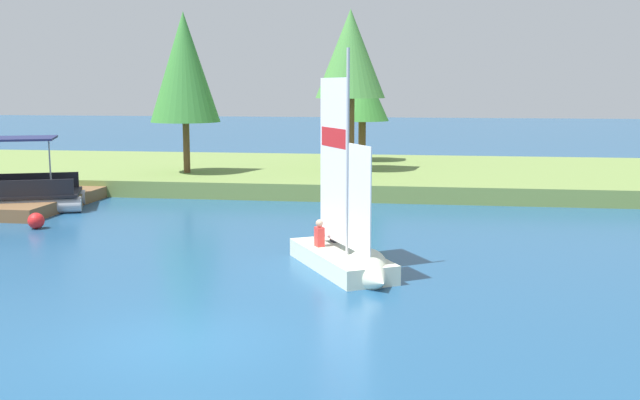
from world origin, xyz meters
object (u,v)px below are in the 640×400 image
object	(u,v)px
shoreline_tree_centre	(350,55)
channel_buoy	(36,221)
shoreline_tree_midleft	(184,67)
pontoon_boat	(3,193)
sailboat	(351,258)
wooden_dock	(53,202)
shoreline_tree_midright	(362,92)

from	to	relation	value
shoreline_tree_centre	channel_buoy	xyz separation A→B (m)	(-9.18, -12.46, -5.87)
shoreline_tree_midleft	pontoon_boat	distance (m)	10.00
shoreline_tree_midleft	pontoon_boat	size ratio (longest dim) A/B	1.16
shoreline_tree_centre	sailboat	size ratio (longest dim) A/B	1.25
channel_buoy	wooden_dock	bearing A→B (deg)	111.14
shoreline_tree_centre	wooden_dock	size ratio (longest dim) A/B	1.11
channel_buoy	shoreline_tree_midleft	bearing A→B (deg)	80.27
shoreline_tree_midright	pontoon_boat	xyz separation A→B (m)	(-12.36, -14.13, -3.67)
sailboat	channel_buoy	size ratio (longest dim) A/B	11.14
sailboat	pontoon_boat	world-z (taller)	sailboat
shoreline_tree_midleft	shoreline_tree_centre	size ratio (longest dim) A/B	0.97
shoreline_tree_midleft	channel_buoy	distance (m)	11.82
shoreline_tree_centre	shoreline_tree_midright	size ratio (longest dim) A/B	1.44
shoreline_tree_midleft	shoreline_tree_centre	bearing A→B (deg)	15.35
wooden_dock	pontoon_boat	world-z (taller)	pontoon_boat
pontoon_boat	channel_buoy	xyz separation A→B (m)	(3.03, -3.14, -0.42)
shoreline_tree_midright	channel_buoy	bearing A→B (deg)	-118.38
pontoon_boat	shoreline_tree_midleft	bearing A→B (deg)	34.89
wooden_dock	sailboat	xyz separation A→B (m)	(12.64, -8.82, 0.21)
sailboat	channel_buoy	world-z (taller)	sailboat
shoreline_tree_midleft	pontoon_boat	world-z (taller)	shoreline_tree_midleft
shoreline_tree_midright	wooden_dock	xyz separation A→B (m)	(-10.95, -13.07, -4.12)
shoreline_tree_midleft	shoreline_tree_midright	world-z (taller)	shoreline_tree_midleft
shoreline_tree_midleft	sailboat	distance (m)	18.38
shoreline_tree_centre	pontoon_boat	bearing A→B (deg)	-142.64
sailboat	channel_buoy	distance (m)	11.95
shoreline_tree_midleft	sailboat	bearing A→B (deg)	-58.49
shoreline_tree_midright	pontoon_boat	bearing A→B (deg)	-131.18
shoreline_tree_midright	sailboat	bearing A→B (deg)	-85.58
shoreline_tree_midleft	shoreline_tree_midright	distance (m)	10.24
shoreline_tree_midright	wooden_dock	bearing A→B (deg)	-129.95
wooden_dock	sailboat	distance (m)	15.42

